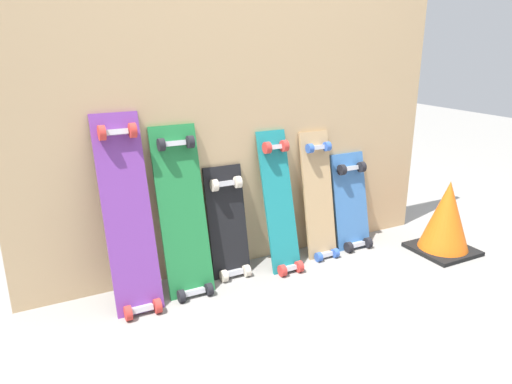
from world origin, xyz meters
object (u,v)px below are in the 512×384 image
object	(u,v)px
skateboard_green	(183,218)
skateboard_blue	(351,207)
skateboard_teal	(280,208)
traffic_cone	(446,218)
skateboard_purple	(129,221)
skateboard_black	(228,228)
skateboard_natural	(319,201)

from	to	relation	value
skateboard_green	skateboard_blue	bearing A→B (deg)	2.11
skateboard_teal	traffic_cone	distance (m)	1.00
skateboard_purple	skateboard_blue	world-z (taller)	skateboard_purple
skateboard_teal	traffic_cone	size ratio (longest dim) A/B	1.86
skateboard_black	skateboard_blue	bearing A→B (deg)	-0.44
skateboard_black	skateboard_blue	distance (m)	0.80
skateboard_green	skateboard_black	distance (m)	0.28
skateboard_black	traffic_cone	world-z (taller)	skateboard_black
skateboard_purple	skateboard_teal	distance (m)	0.81
skateboard_green	skateboard_purple	bearing A→B (deg)	-175.41
skateboard_natural	skateboard_green	bearing A→B (deg)	-177.75
skateboard_green	skateboard_black	world-z (taller)	skateboard_green
skateboard_blue	traffic_cone	bearing A→B (deg)	-37.36
skateboard_purple	skateboard_black	size ratio (longest dim) A/B	1.48
skateboard_purple	skateboard_green	distance (m)	0.27
skateboard_purple	skateboard_natural	distance (m)	1.09
skateboard_natural	skateboard_blue	size ratio (longest dim) A/B	1.25
skateboard_black	skateboard_teal	size ratio (longest dim) A/B	0.80
skateboard_black	skateboard_natural	bearing A→B (deg)	-1.33
skateboard_black	skateboard_teal	distance (m)	0.30
skateboard_natural	traffic_cone	size ratio (longest dim) A/B	1.80
skateboard_purple	skateboard_teal	xyz separation A→B (m)	(0.81, 0.02, -0.08)
skateboard_blue	traffic_cone	size ratio (longest dim) A/B	1.44
skateboard_green	skateboard_natural	distance (m)	0.82
skateboard_natural	traffic_cone	xyz separation A→B (m)	(0.67, -0.32, -0.11)
skateboard_teal	skateboard_blue	xyz separation A→B (m)	(0.52, 0.04, -0.09)
skateboard_green	traffic_cone	size ratio (longest dim) A/B	2.03
skateboard_green	skateboard_blue	world-z (taller)	skateboard_green
skateboard_green	traffic_cone	xyz separation A→B (m)	(1.49, -0.29, -0.16)
skateboard_green	skateboard_natural	size ratio (longest dim) A/B	1.13
skateboard_black	skateboard_natural	size ratio (longest dim) A/B	0.82
skateboard_blue	skateboard_green	bearing A→B (deg)	-177.89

